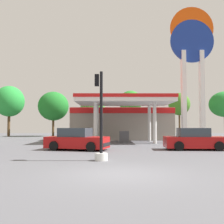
{
  "coord_description": "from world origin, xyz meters",
  "views": [
    {
      "loc": [
        -0.35,
        -8.69,
        1.65
      ],
      "look_at": [
        -0.17,
        13.39,
        2.82
      ],
      "focal_mm": 40.45,
      "sensor_mm": 36.0,
      "label": 1
    }
  ],
  "objects_px": {
    "tree_1": "(53,106)",
    "tree_3": "(131,102)",
    "traffic_signal_0": "(101,131)",
    "tree_2": "(93,110)",
    "car_3": "(195,140)",
    "tree_0": "(9,101)",
    "car_0": "(77,140)",
    "tree_4": "(179,104)",
    "station_pole_sign": "(192,55)"
  },
  "relations": [
    {
      "from": "car_0",
      "to": "tree_0",
      "type": "height_order",
      "value": "tree_0"
    },
    {
      "from": "car_0",
      "to": "car_3",
      "type": "relative_size",
      "value": 1.05
    },
    {
      "from": "station_pole_sign",
      "to": "tree_2",
      "type": "height_order",
      "value": "station_pole_sign"
    },
    {
      "from": "car_3",
      "to": "tree_0",
      "type": "relative_size",
      "value": 0.56
    },
    {
      "from": "tree_0",
      "to": "tree_1",
      "type": "bearing_deg",
      "value": 4.78
    },
    {
      "from": "car_3",
      "to": "tree_1",
      "type": "bearing_deg",
      "value": 124.03
    },
    {
      "from": "tree_0",
      "to": "tree_2",
      "type": "relative_size",
      "value": 1.28
    },
    {
      "from": "station_pole_sign",
      "to": "traffic_signal_0",
      "type": "distance_m",
      "value": 16.05
    },
    {
      "from": "car_3",
      "to": "tree_4",
      "type": "xyz_separation_m",
      "value": [
        4.78,
        21.01,
        4.19
      ]
    },
    {
      "from": "tree_4",
      "to": "station_pole_sign",
      "type": "bearing_deg",
      "value": -100.5
    },
    {
      "from": "tree_0",
      "to": "tree_1",
      "type": "relative_size",
      "value": 1.12
    },
    {
      "from": "car_0",
      "to": "tree_3",
      "type": "distance_m",
      "value": 20.09
    },
    {
      "from": "car_3",
      "to": "tree_2",
      "type": "relative_size",
      "value": 0.71
    },
    {
      "from": "tree_2",
      "to": "tree_1",
      "type": "bearing_deg",
      "value": -179.54
    },
    {
      "from": "tree_1",
      "to": "tree_2",
      "type": "distance_m",
      "value": 6.02
    },
    {
      "from": "tree_3",
      "to": "tree_0",
      "type": "bearing_deg",
      "value": 173.97
    },
    {
      "from": "car_3",
      "to": "tree_3",
      "type": "height_order",
      "value": "tree_3"
    },
    {
      "from": "traffic_signal_0",
      "to": "tree_3",
      "type": "height_order",
      "value": "tree_3"
    },
    {
      "from": "tree_0",
      "to": "tree_2",
      "type": "bearing_deg",
      "value": 2.72
    },
    {
      "from": "tree_1",
      "to": "tree_3",
      "type": "height_order",
      "value": "tree_1"
    },
    {
      "from": "station_pole_sign",
      "to": "car_0",
      "type": "bearing_deg",
      "value": -146.41
    },
    {
      "from": "tree_4",
      "to": "traffic_signal_0",
      "type": "bearing_deg",
      "value": -112.77
    },
    {
      "from": "tree_0",
      "to": "tree_4",
      "type": "bearing_deg",
      "value": 0.52
    },
    {
      "from": "car_0",
      "to": "traffic_signal_0",
      "type": "height_order",
      "value": "traffic_signal_0"
    },
    {
      "from": "car_3",
      "to": "tree_4",
      "type": "bearing_deg",
      "value": 77.19
    },
    {
      "from": "station_pole_sign",
      "to": "traffic_signal_0",
      "type": "height_order",
      "value": "station_pole_sign"
    },
    {
      "from": "tree_2",
      "to": "tree_3",
      "type": "distance_m",
      "value": 6.23
    },
    {
      "from": "tree_2",
      "to": "tree_3",
      "type": "xyz_separation_m",
      "value": [
        5.61,
        -2.51,
        1.02
      ]
    },
    {
      "from": "car_0",
      "to": "traffic_signal_0",
      "type": "xyz_separation_m",
      "value": [
        1.78,
        -5.1,
        0.7
      ]
    },
    {
      "from": "traffic_signal_0",
      "to": "tree_1",
      "type": "relative_size",
      "value": 0.62
    },
    {
      "from": "traffic_signal_0",
      "to": "tree_3",
      "type": "bearing_deg",
      "value": 81.94
    },
    {
      "from": "car_0",
      "to": "tree_1",
      "type": "relative_size",
      "value": 0.65
    },
    {
      "from": "car_0",
      "to": "tree_3",
      "type": "xyz_separation_m",
      "value": [
        5.18,
        18.93,
        4.27
      ]
    },
    {
      "from": "station_pole_sign",
      "to": "tree_2",
      "type": "bearing_deg",
      "value": 125.58
    },
    {
      "from": "car_0",
      "to": "tree_2",
      "type": "bearing_deg",
      "value": 91.16
    },
    {
      "from": "traffic_signal_0",
      "to": "tree_3",
      "type": "distance_m",
      "value": 24.53
    },
    {
      "from": "tree_2",
      "to": "tree_4",
      "type": "bearing_deg",
      "value": -1.57
    },
    {
      "from": "car_0",
      "to": "tree_2",
      "type": "distance_m",
      "value": 21.69
    },
    {
      "from": "traffic_signal_0",
      "to": "car_3",
      "type": "bearing_deg",
      "value": 39.75
    },
    {
      "from": "tree_4",
      "to": "tree_2",
      "type": "bearing_deg",
      "value": 178.43
    },
    {
      "from": "tree_3",
      "to": "tree_4",
      "type": "distance_m",
      "value": 7.88
    },
    {
      "from": "tree_1",
      "to": "station_pole_sign",
      "type": "bearing_deg",
      "value": -41.63
    },
    {
      "from": "car_3",
      "to": "tree_3",
      "type": "relative_size",
      "value": 0.64
    },
    {
      "from": "tree_2",
      "to": "tree_4",
      "type": "height_order",
      "value": "tree_4"
    },
    {
      "from": "station_pole_sign",
      "to": "tree_1",
      "type": "relative_size",
      "value": 1.93
    },
    {
      "from": "station_pole_sign",
      "to": "tree_3",
      "type": "distance_m",
      "value": 13.61
    },
    {
      "from": "tree_2",
      "to": "car_0",
      "type": "bearing_deg",
      "value": -88.84
    },
    {
      "from": "station_pole_sign",
      "to": "tree_2",
      "type": "xyz_separation_m",
      "value": [
        -10.54,
        14.73,
        -4.44
      ]
    },
    {
      "from": "car_3",
      "to": "tree_4",
      "type": "relative_size",
      "value": 0.64
    },
    {
      "from": "traffic_signal_0",
      "to": "tree_0",
      "type": "height_order",
      "value": "tree_0"
    }
  ]
}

